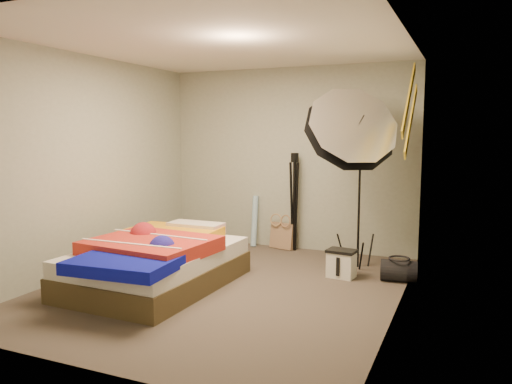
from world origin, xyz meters
The scene contains 15 objects.
floor centered at (0.00, 0.00, 0.00)m, with size 4.00×4.00×0.00m, color #4A4238.
ceiling centered at (0.00, 0.00, 2.50)m, with size 4.00×4.00×0.00m, color silver.
wall_back centered at (0.00, 2.00, 1.25)m, with size 3.50×3.50×0.00m, color #999F8E.
wall_front centered at (0.00, -2.00, 1.25)m, with size 3.50×3.50×0.00m, color #999F8E.
wall_left centered at (-1.75, 0.00, 1.25)m, with size 4.00×4.00×0.00m, color #999F8E.
wall_right centered at (1.75, 0.00, 1.25)m, with size 4.00×4.00×0.00m, color #999F8E.
tote_bag centered at (-0.05, 1.90, 0.18)m, with size 0.36×0.11×0.36m, color #9F7D5F.
wrapping_roll centered at (-0.48, 1.90, 0.36)m, with size 0.08×0.08×0.72m, color #468EBC.
camera_case centered at (1.04, 0.85, 0.15)m, with size 0.29×0.21×0.29m, color silver.
duffel_bag centered at (1.65, 0.95, 0.12)m, with size 0.23×0.23×0.38m, color black.
wall_stripe_upper centered at (1.73, 0.60, 1.95)m, with size 0.02×1.10×0.10m, color gold.
wall_stripe_lower centered at (1.73, 0.85, 1.75)m, with size 0.02×1.10×0.10m, color gold.
bed centered at (-0.68, -0.24, 0.28)m, with size 1.36×2.06×0.55m.
photo_umbrella centered at (1.02, 1.16, 1.62)m, with size 1.10×1.24×2.26m.
camera_tripod centered at (0.13, 1.86, 0.77)m, with size 0.09×0.09×1.34m.
Camera 1 is at (2.32, -4.54, 1.63)m, focal length 35.00 mm.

